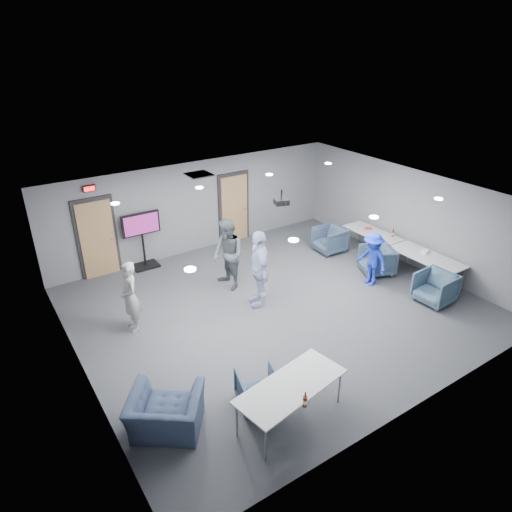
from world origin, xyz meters
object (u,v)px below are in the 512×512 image
bottle_right (393,233)px  person_a (130,297)px  bottle_front (305,401)px  person_b (228,255)px  chair_front_b (166,413)px  chair_right_c (435,288)px  person_d (372,259)px  table_right_b (427,258)px  table_front_left (291,387)px  chair_right_a (329,240)px  chair_front_a (258,389)px  tv_stand (142,237)px  table_right_a (373,234)px  projector (282,202)px  person_c (259,268)px  chair_right_b (377,260)px

bottle_right → person_a: bearing=174.0°
person_a → bottle_front: (1.18, -4.53, 0.02)m
person_b → chair_front_b: (-3.26, -3.56, -0.55)m
chair_right_c → chair_front_b: chair_right_c is taller
person_d → table_right_b: (1.30, -0.68, -0.03)m
table_front_left → person_b: bearing=62.7°
person_d → chair_right_a: person_d is taller
chair_front_a → tv_stand: 6.18m
bottle_front → bottle_right: size_ratio=1.12×
chair_front_b → table_front_left: 2.09m
person_d → table_right_a: bearing=133.6°
bottle_front → projector: bearing=58.4°
person_c → chair_right_b: (3.56, -0.46, -0.58)m
chair_right_c → bottle_right: bearing=155.0°
person_b → person_c: bearing=9.6°
person_a → bottle_front: bearing=16.8°
chair_front_a → bottle_front: bottle_front is taller
person_c → bottle_right: (4.50, -0.11, -0.13)m
person_c → table_front_left: 3.75m
person_a → bottle_front: person_a is taller
person_c → chair_right_a: (3.41, 1.29, -0.58)m
chair_right_b → person_a: bearing=-76.7°
chair_front_a → bottle_front: size_ratio=2.47×
chair_right_a → table_right_b: chair_right_a is taller
person_d → bottle_front: bearing=-56.4°
tv_stand → projector: 4.22m
table_front_left → tv_stand: 6.75m
table_right_a → bottle_front: bearing=125.5°
chair_right_a → projector: size_ratio=2.16×
chair_front_b → bottle_right: size_ratio=4.46×
tv_stand → bottle_front: bearing=-91.2°
chair_right_b → chair_front_b: 7.31m
table_right_a → tv_stand: tv_stand is taller
person_a → table_right_a: person_a is taller
person_b → person_a: bearing=-81.9°
person_b → table_right_b: size_ratio=0.95×
table_right_b → table_front_left: size_ratio=0.94×
chair_right_a → bottle_front: bearing=-41.6°
table_front_left → bottle_front: (-0.12, -0.49, 0.15)m
person_a → person_d: size_ratio=1.13×
person_c → person_d: bearing=94.1°
bottle_front → bottle_right: 7.28m
chair_right_b → table_right_a: 1.17m
chair_right_c → chair_right_a: bearing=-179.5°
person_a → person_d: 6.06m
table_right_b → chair_right_a: bearing=17.2°
person_b → chair_right_a: person_b is taller
bottle_front → bottle_right: bottle_front is taller
person_a → bottle_front: 4.68m
chair_right_a → person_b: bearing=-83.7°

